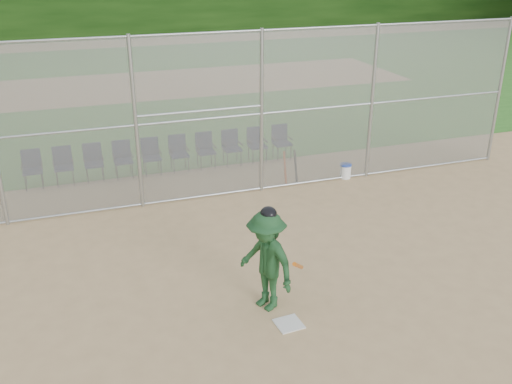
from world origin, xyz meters
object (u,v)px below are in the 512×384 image
object	(u,v)px
home_plate	(289,324)
batter_at_plate	(266,260)
chair_0	(32,170)
water_cooler	(345,171)

from	to	relation	value
home_plate	batter_at_plate	bearing A→B (deg)	106.33
home_plate	batter_at_plate	size ratio (longest dim) A/B	0.23
chair_0	batter_at_plate	bearing A→B (deg)	-61.00
water_cooler	home_plate	bearing A→B (deg)	-124.94
home_plate	water_cooler	size ratio (longest dim) A/B	1.07
batter_at_plate	water_cooler	distance (m)	6.38
batter_at_plate	water_cooler	xyz separation A→B (m)	(4.02, 4.90, -0.70)
home_plate	chair_0	distance (m)	8.52
chair_0	home_plate	bearing A→B (deg)	-61.93
home_plate	water_cooler	world-z (taller)	water_cooler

